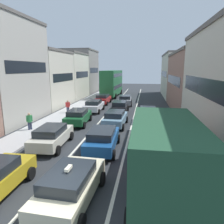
{
  "coord_description": "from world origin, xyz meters",
  "views": [
    {
      "loc": [
        2.9,
        -5.84,
        5.43
      ],
      "look_at": [
        0.0,
        12.0,
        1.6
      ],
      "focal_mm": 32.95,
      "sensor_mm": 36.0,
      "label": 1
    }
  ],
  "objects_px": {
    "wagon_right_lane_far": "(148,114)",
    "removalist_box_truck": "(163,154)",
    "sedan_left_lane_fifth": "(103,99)",
    "pedestrian_far_sidewalk": "(68,106)",
    "pedestrian_near_kerb": "(30,121)",
    "wagon_left_lane_second": "(52,136)",
    "coupe_centre_lane_fourth": "(120,107)",
    "sedan_centre_lane_second": "(102,139)",
    "sedan_right_lane_behind_truck": "(150,131)",
    "sedan_centre_lane_fifth": "(125,100)",
    "taxi_centre_lane_front": "(71,185)",
    "bus_mid_queue_primary": "(112,82)",
    "hatchback_centre_lane_third": "(115,118)",
    "sedan_left_lane_fourth": "(94,106)",
    "sedan_left_lane_third": "(78,116)"
  },
  "relations": [
    {
      "from": "sedan_left_lane_third",
      "to": "sedan_right_lane_behind_truck",
      "type": "xyz_separation_m",
      "value": [
        6.95,
        -3.83,
        0.0
      ]
    },
    {
      "from": "taxi_centre_lane_front",
      "to": "bus_mid_queue_primary",
      "type": "xyz_separation_m",
      "value": [
        -3.61,
        32.7,
        2.03
      ]
    },
    {
      "from": "taxi_centre_lane_front",
      "to": "sedan_centre_lane_second",
      "type": "bearing_deg",
      "value": 1.09
    },
    {
      "from": "pedestrian_near_kerb",
      "to": "wagon_left_lane_second",
      "type": "bearing_deg",
      "value": -0.48
    },
    {
      "from": "sedan_centre_lane_second",
      "to": "sedan_right_lane_behind_truck",
      "type": "distance_m",
      "value": 3.92
    },
    {
      "from": "sedan_centre_lane_second",
      "to": "bus_mid_queue_primary",
      "type": "bearing_deg",
      "value": 6.37
    },
    {
      "from": "taxi_centre_lane_front",
      "to": "hatchback_centre_lane_third",
      "type": "distance_m",
      "value": 11.7
    },
    {
      "from": "sedan_centre_lane_fifth",
      "to": "bus_mid_queue_primary",
      "type": "height_order",
      "value": "bus_mid_queue_primary"
    },
    {
      "from": "coupe_centre_lane_fourth",
      "to": "sedan_left_lane_fourth",
      "type": "relative_size",
      "value": 1.01
    },
    {
      "from": "taxi_centre_lane_front",
      "to": "sedan_left_lane_fifth",
      "type": "xyz_separation_m",
      "value": [
        -3.62,
        23.95,
        -0.0
      ]
    },
    {
      "from": "sedan_centre_lane_fifth",
      "to": "wagon_right_lane_far",
      "type": "distance_m",
      "value": 9.93
    },
    {
      "from": "sedan_centre_lane_second",
      "to": "bus_mid_queue_primary",
      "type": "xyz_separation_m",
      "value": [
        -3.73,
        27.01,
        2.03
      ]
    },
    {
      "from": "removalist_box_truck",
      "to": "sedan_centre_lane_fifth",
      "type": "distance_m",
      "value": 22.77
    },
    {
      "from": "sedan_left_lane_fifth",
      "to": "pedestrian_far_sidewalk",
      "type": "xyz_separation_m",
      "value": [
        -2.79,
        -7.68,
        0.15
      ]
    },
    {
      "from": "sedan_left_lane_fourth",
      "to": "sedan_centre_lane_second",
      "type": "bearing_deg",
      "value": -163.54
    },
    {
      "from": "sedan_left_lane_fourth",
      "to": "sedan_centre_lane_fifth",
      "type": "xyz_separation_m",
      "value": [
        3.43,
        5.45,
        0.0
      ]
    },
    {
      "from": "coupe_centre_lane_fourth",
      "to": "bus_mid_queue_primary",
      "type": "height_order",
      "value": "bus_mid_queue_primary"
    },
    {
      "from": "sedan_right_lane_behind_truck",
      "to": "pedestrian_far_sidewalk",
      "type": "xyz_separation_m",
      "value": [
        -9.75,
        8.33,
        0.15
      ]
    },
    {
      "from": "removalist_box_truck",
      "to": "sedan_left_lane_third",
      "type": "distance_m",
      "value": 13.09
    },
    {
      "from": "sedan_centre_lane_fifth",
      "to": "pedestrian_near_kerb",
      "type": "distance_m",
      "value": 16.09
    },
    {
      "from": "sedan_centre_lane_fifth",
      "to": "bus_mid_queue_primary",
      "type": "distance_m",
      "value": 10.16
    },
    {
      "from": "hatchback_centre_lane_third",
      "to": "pedestrian_near_kerb",
      "type": "bearing_deg",
      "value": 113.03
    },
    {
      "from": "wagon_left_lane_second",
      "to": "coupe_centre_lane_fourth",
      "type": "height_order",
      "value": "same"
    },
    {
      "from": "sedan_centre_lane_second",
      "to": "pedestrian_far_sidewalk",
      "type": "xyz_separation_m",
      "value": [
        -6.53,
        10.58,
        0.15
      ]
    },
    {
      "from": "wagon_right_lane_far",
      "to": "removalist_box_truck",
      "type": "bearing_deg",
      "value": -179.13
    },
    {
      "from": "hatchback_centre_lane_third",
      "to": "sedan_left_lane_fourth",
      "type": "relative_size",
      "value": 1.01
    },
    {
      "from": "removalist_box_truck",
      "to": "sedan_left_lane_third",
      "type": "relative_size",
      "value": 1.76
    },
    {
      "from": "sedan_left_lane_fourth",
      "to": "sedan_left_lane_third",
      "type": "bearing_deg",
      "value": 179.1
    },
    {
      "from": "sedan_centre_lane_second",
      "to": "coupe_centre_lane_fourth",
      "type": "xyz_separation_m",
      "value": [
        -0.32,
        11.97,
        0.0
      ]
    },
    {
      "from": "hatchback_centre_lane_third",
      "to": "pedestrian_far_sidewalk",
      "type": "height_order",
      "value": "pedestrian_far_sidewalk"
    },
    {
      "from": "coupe_centre_lane_fourth",
      "to": "pedestrian_far_sidewalk",
      "type": "relative_size",
      "value": 2.61
    },
    {
      "from": "taxi_centre_lane_front",
      "to": "coupe_centre_lane_fourth",
      "type": "bearing_deg",
      "value": 2.96
    },
    {
      "from": "wagon_left_lane_second",
      "to": "sedan_left_lane_fourth",
      "type": "relative_size",
      "value": 1.02
    },
    {
      "from": "sedan_centre_lane_fifth",
      "to": "sedan_left_lane_fifth",
      "type": "xyz_separation_m",
      "value": [
        -3.52,
        0.57,
        0.0
      ]
    },
    {
      "from": "pedestrian_near_kerb",
      "to": "taxi_centre_lane_front",
      "type": "bearing_deg",
      "value": -10.41
    },
    {
      "from": "bus_mid_queue_primary",
      "to": "pedestrian_far_sidewalk",
      "type": "bearing_deg",
      "value": 172.0
    },
    {
      "from": "taxi_centre_lane_front",
      "to": "wagon_right_lane_far",
      "type": "distance_m",
      "value": 14.37
    },
    {
      "from": "sedan_left_lane_third",
      "to": "sedan_left_lane_fourth",
      "type": "distance_m",
      "value": 6.17
    },
    {
      "from": "hatchback_centre_lane_third",
      "to": "taxi_centre_lane_front",
      "type": "bearing_deg",
      "value": -178.83
    },
    {
      "from": "taxi_centre_lane_front",
      "to": "sedan_centre_lane_fifth",
      "type": "xyz_separation_m",
      "value": [
        -0.11,
        23.38,
        -0.0
      ]
    },
    {
      "from": "wagon_left_lane_second",
      "to": "sedan_left_lane_fourth",
      "type": "height_order",
      "value": "same"
    },
    {
      "from": "sedan_centre_lane_fifth",
      "to": "pedestrian_near_kerb",
      "type": "height_order",
      "value": "pedestrian_near_kerb"
    },
    {
      "from": "sedan_centre_lane_fifth",
      "to": "sedan_right_lane_behind_truck",
      "type": "xyz_separation_m",
      "value": [
        3.45,
        -15.45,
        0.0
      ]
    },
    {
      "from": "coupe_centre_lane_fourth",
      "to": "pedestrian_far_sidewalk",
      "type": "height_order",
      "value": "pedestrian_far_sidewalk"
    },
    {
      "from": "sedan_centre_lane_second",
      "to": "pedestrian_near_kerb",
      "type": "relative_size",
      "value": 2.62
    },
    {
      "from": "wagon_right_lane_far",
      "to": "pedestrian_far_sidewalk",
      "type": "height_order",
      "value": "pedestrian_far_sidewalk"
    },
    {
      "from": "hatchback_centre_lane_third",
      "to": "pedestrian_near_kerb",
      "type": "xyz_separation_m",
      "value": [
        -7.22,
        -2.81,
        0.15
      ]
    },
    {
      "from": "coupe_centre_lane_fourth",
      "to": "pedestrian_near_kerb",
      "type": "relative_size",
      "value": 2.61
    },
    {
      "from": "wagon_left_lane_second",
      "to": "wagon_right_lane_far",
      "type": "relative_size",
      "value": 1.01
    },
    {
      "from": "sedan_left_lane_third",
      "to": "removalist_box_truck",
      "type": "bearing_deg",
      "value": -149.34
    }
  ]
}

